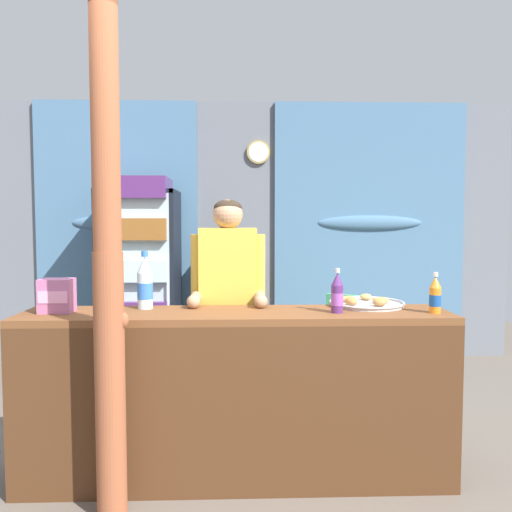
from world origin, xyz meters
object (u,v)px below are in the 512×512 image
at_px(shopkeeper, 228,295).
at_px(pastry_tray, 366,303).
at_px(timber_post, 108,264).
at_px(plastic_lawn_chair, 354,335).
at_px(soda_bottle_orange_soda, 435,296).
at_px(stall_counter, 236,385).
at_px(soda_bottle_water, 145,284).
at_px(soda_bottle_grape_soda, 337,294).
at_px(bottle_shelf_rack, 228,304).
at_px(drink_fridge, 139,267).
at_px(snack_box_wafer, 57,296).

distance_m(shopkeeper, pastry_tray, 0.87).
distance_m(timber_post, pastry_tray, 1.54).
bearing_deg(plastic_lawn_chair, soda_bottle_orange_soda, -86.82).
bearing_deg(stall_counter, soda_bottle_water, 157.47).
distance_m(soda_bottle_grape_soda, soda_bottle_orange_soda, 0.55).
xyz_separation_m(stall_counter, soda_bottle_grape_soda, (0.56, 0.05, 0.50)).
bearing_deg(soda_bottle_orange_soda, bottle_shelf_rack, 116.11).
distance_m(drink_fridge, soda_bottle_orange_soda, 3.04).
bearing_deg(drink_fridge, timber_post, -82.58).
relative_size(soda_bottle_grape_soda, pastry_tray, 0.55).
distance_m(timber_post, soda_bottle_water, 0.53).
xyz_separation_m(soda_bottle_water, pastry_tray, (1.32, 0.05, -0.12)).
xyz_separation_m(bottle_shelf_rack, snack_box_wafer, (-0.91, -2.36, 0.43)).
relative_size(bottle_shelf_rack, shopkeeper, 0.76).
height_order(stall_counter, drink_fridge, drink_fridge).
bearing_deg(shopkeeper, pastry_tray, -14.11).
distance_m(drink_fridge, shopkeeper, 1.99).
bearing_deg(snack_box_wafer, drink_fridge, 88.55).
distance_m(plastic_lawn_chair, pastry_tray, 1.45).
xyz_separation_m(soda_bottle_grape_soda, snack_box_wafer, (-1.57, 0.06, -0.01)).
bearing_deg(pastry_tray, plastic_lawn_chair, 80.03).
height_order(soda_bottle_grape_soda, snack_box_wafer, soda_bottle_grape_soda).
height_order(stall_counter, timber_post, timber_post).
bearing_deg(snack_box_wafer, pastry_tray, 5.14).
bearing_deg(pastry_tray, soda_bottle_grape_soda, -134.34).
relative_size(drink_fridge, plastic_lawn_chair, 2.20).
relative_size(shopkeeper, pastry_tray, 3.58).
bearing_deg(soda_bottle_orange_soda, drink_fridge, 132.70).
height_order(timber_post, soda_bottle_orange_soda, timber_post).
xyz_separation_m(snack_box_wafer, pastry_tray, (1.79, 0.16, -0.08)).
bearing_deg(timber_post, soda_bottle_water, 79.72).
xyz_separation_m(stall_counter, snack_box_wafer, (-1.01, 0.11, 0.49)).
xyz_separation_m(drink_fridge, soda_bottle_grape_soda, (1.52, -2.21, 0.04)).
height_order(bottle_shelf_rack, soda_bottle_grape_soda, bottle_shelf_rack).
bearing_deg(soda_bottle_grape_soda, plastic_lawn_chair, 73.76).
height_order(plastic_lawn_chair, snack_box_wafer, snack_box_wafer).
bearing_deg(timber_post, soda_bottle_grape_soda, 15.01).
bearing_deg(snack_box_wafer, bottle_shelf_rack, 68.91).
bearing_deg(shopkeeper, plastic_lawn_chair, 46.42).
bearing_deg(drink_fridge, snack_box_wafer, -91.45).
height_order(plastic_lawn_chair, pastry_tray, pastry_tray).
bearing_deg(timber_post, pastry_tray, 21.13).
xyz_separation_m(plastic_lawn_chair, soda_bottle_water, (-1.55, -1.39, 0.62)).
relative_size(bottle_shelf_rack, soda_bottle_grape_soda, 4.89).
bearing_deg(drink_fridge, soda_bottle_water, -78.35).
distance_m(bottle_shelf_rack, plastic_lawn_chair, 1.42).
bearing_deg(soda_bottle_water, plastic_lawn_chair, 41.79).
xyz_separation_m(drink_fridge, soda_bottle_orange_soda, (2.06, -2.23, 0.03)).
bearing_deg(plastic_lawn_chair, drink_fridge, 161.99).
bearing_deg(plastic_lawn_chair, bottle_shelf_rack, 142.26).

